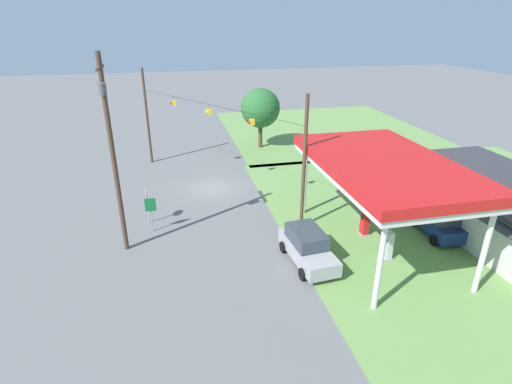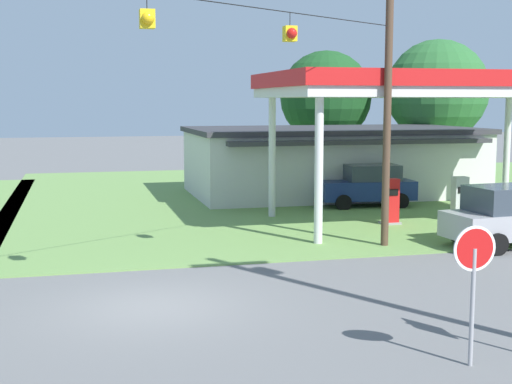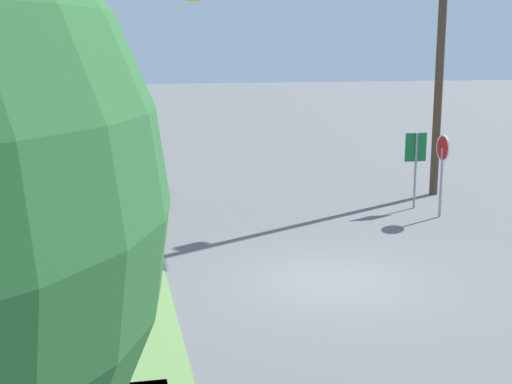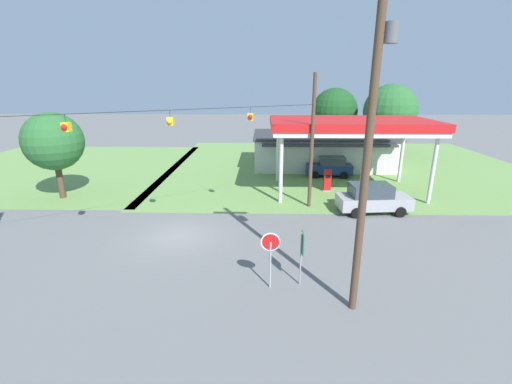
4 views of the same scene
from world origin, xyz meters
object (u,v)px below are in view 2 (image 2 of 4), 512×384
gas_station_store (331,161)px  tree_far_back (437,91)px  gas_station_canopy (429,87)px  fuel_pump_near (390,203)px  fuel_pump_far (460,200)px  stop_sign_roadside (474,265)px  tree_behind_station (326,97)px  car_at_pumps_rear (367,185)px

gas_station_store → tree_far_back: (8.32, 4.94, 3.55)m
gas_station_canopy → gas_station_store: bearing=93.3°
fuel_pump_near → fuel_pump_far: size_ratio=1.00×
gas_station_store → tree_far_back: 10.31m
fuel_pump_near → stop_sign_roadside: stop_sign_roadside is taller
gas_station_store → stop_sign_roadside: gas_station_store is taller
fuel_pump_near → gas_station_store: bearing=84.1°
stop_sign_roadside → tree_behind_station: tree_behind_station is taller
tree_far_back → gas_station_canopy: bearing=-119.4°
tree_far_back → fuel_pump_far: bearing=-114.6°
fuel_pump_far → gas_station_store: bearing=102.4°
fuel_pump_near → fuel_pump_far: same height
car_at_pumps_rear → tree_behind_station: tree_behind_station is taller
gas_station_canopy → car_at_pumps_rear: (-0.43, 4.64, -4.20)m
fuel_pump_far → tree_behind_station: tree_behind_station is taller
fuel_pump_near → tree_behind_station: tree_behind_station is taller
fuel_pump_far → stop_sign_roadside: stop_sign_roadside is taller
gas_station_store → stop_sign_roadside: bearing=-104.1°
gas_station_canopy → fuel_pump_near: bearing=-179.9°
fuel_pump_far → tree_behind_station: bearing=87.2°
fuel_pump_near → tree_far_back: size_ratio=0.21×
gas_station_canopy → gas_station_store: gas_station_canopy is taller
fuel_pump_far → tree_far_back: size_ratio=0.21×
tree_behind_station → gas_station_store: bearing=-107.7°
fuel_pump_far → car_at_pumps_rear: (-1.87, 4.64, 0.12)m
gas_station_store → tree_behind_station: tree_behind_station is taller
gas_station_canopy → fuel_pump_far: 4.56m
fuel_pump_far → tree_behind_station: 18.20m
gas_station_store → fuel_pump_near: bearing=-95.9°
gas_station_canopy → fuel_pump_far: bearing=-0.1°
fuel_pump_near → stop_sign_roadside: (-4.75, -13.62, 0.98)m
gas_station_store → car_at_pumps_rear: gas_station_store is taller
gas_station_canopy → tree_far_back: bearing=60.6°
fuel_pump_far → stop_sign_roadside: 15.64m
gas_station_canopy → tree_behind_station: 17.87m
gas_station_store → fuel_pump_near: gas_station_store is taller
gas_station_canopy → tree_far_back: (7.80, 13.87, 0.07)m
car_at_pumps_rear → tree_behind_station: (2.72, 13.08, 3.94)m
fuel_pump_near → tree_far_back: bearing=56.3°
stop_sign_roadside → gas_station_store: bearing=-104.1°
fuel_pump_near → tree_behind_station: 18.56m
fuel_pump_near → tree_behind_station: size_ratio=0.23×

